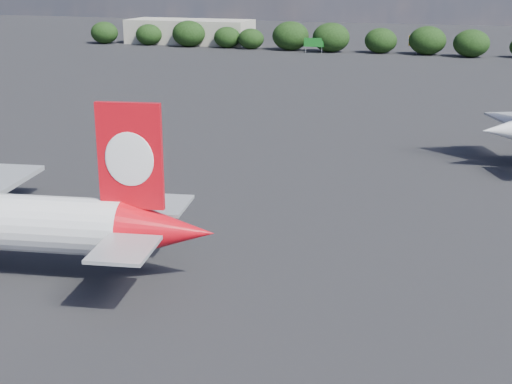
% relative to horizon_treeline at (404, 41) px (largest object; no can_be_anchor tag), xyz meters
% --- Properties ---
extents(ground, '(500.00, 500.00, 0.00)m').
position_rel_horizon_treeline_xyz_m(ground, '(-8.23, -120.81, -3.94)').
color(ground, black).
rests_on(ground, ground).
extents(terminal_building, '(42.00, 16.00, 8.00)m').
position_rel_horizon_treeline_xyz_m(terminal_building, '(-73.23, 11.19, 0.06)').
color(terminal_building, '#9F9989').
rests_on(terminal_building, ground).
extents(highway_sign, '(6.00, 0.30, 4.50)m').
position_rel_horizon_treeline_xyz_m(highway_sign, '(-26.23, -4.81, -0.82)').
color(highway_sign, '#14681D').
rests_on(highway_sign, ground).
extents(billboard_yellow, '(5.00, 0.30, 5.50)m').
position_rel_horizon_treeline_xyz_m(billboard_yellow, '(3.77, 1.19, -0.08)').
color(billboard_yellow, yellow).
rests_on(billboard_yellow, ground).
extents(horizon_treeline, '(206.72, 14.66, 8.89)m').
position_rel_horizon_treeline_xyz_m(horizon_treeline, '(0.00, 0.00, 0.00)').
color(horizon_treeline, black).
rests_on(horizon_treeline, ground).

